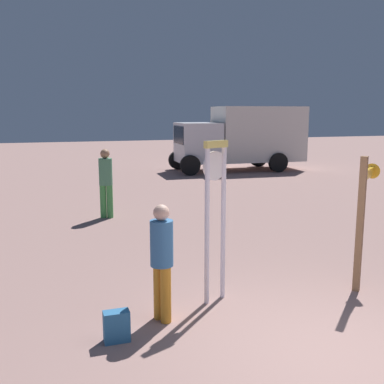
# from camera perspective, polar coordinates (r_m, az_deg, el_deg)

# --- Properties ---
(ground_plane) EXTENTS (80.00, 80.00, 0.00)m
(ground_plane) POSITION_cam_1_polar(r_m,az_deg,el_deg) (5.78, 17.65, -19.25)
(ground_plane) COLOR gray
(standing_clock) EXTENTS (0.42, 0.25, 2.38)m
(standing_clock) POSITION_cam_1_polar(r_m,az_deg,el_deg) (6.58, 2.92, -1.64)
(standing_clock) COLOR silver
(standing_clock) RESTS_ON ground_plane
(arrow_sign) EXTENTS (0.87, 0.79, 2.13)m
(arrow_sign) POSITION_cam_1_polar(r_m,az_deg,el_deg) (7.72, 21.00, -0.75)
(arrow_sign) COLOR #946A47
(arrow_sign) RESTS_ON ground_plane
(person_near_clock) EXTENTS (0.31, 0.31, 1.60)m
(person_near_clock) POSITION_cam_1_polar(r_m,az_deg,el_deg) (6.07, -3.81, -8.12)
(person_near_clock) COLOR orange
(person_near_clock) RESTS_ON ground_plane
(backpack) EXTENTS (0.32, 0.21, 0.39)m
(backpack) POSITION_cam_1_polar(r_m,az_deg,el_deg) (5.87, -9.45, -16.32)
(backpack) COLOR teal
(backpack) RESTS_ON ground_plane
(person_distant) EXTENTS (0.35, 0.35, 1.83)m
(person_distant) POSITION_cam_1_polar(r_m,az_deg,el_deg) (12.14, -10.78, 1.52)
(person_distant) COLOR #44974A
(person_distant) RESTS_ON ground_plane
(box_truck_near) EXTENTS (6.32, 2.70, 3.03)m
(box_truck_near) POSITION_cam_1_polar(r_m,az_deg,el_deg) (22.00, 6.56, 6.96)
(box_truck_near) COLOR silver
(box_truck_near) RESTS_ON ground_plane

